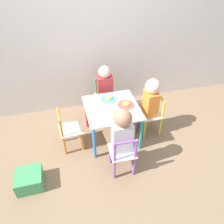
# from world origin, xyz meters

# --- Properties ---
(ground_plane) EXTENTS (6.00, 6.00, 0.00)m
(ground_plane) POSITION_xyz_m (0.00, 0.00, 0.00)
(ground_plane) COLOR #7F664C
(house_wall) EXTENTS (6.00, 0.06, 2.60)m
(house_wall) POSITION_xyz_m (0.00, 0.81, 1.30)
(house_wall) COLOR silver
(house_wall) RESTS_ON ground_plane
(kids_table) EXTENTS (0.61, 0.61, 0.48)m
(kids_table) POSITION_xyz_m (0.00, 0.00, 0.41)
(kids_table) COLOR silver
(kids_table) RESTS_ON ground_plane
(chair_green) EXTENTS (0.27, 0.27, 0.53)m
(chair_green) POSITION_xyz_m (0.03, 0.53, 0.26)
(chair_green) COLOR silver
(chair_green) RESTS_ON ground_plane
(chair_purple) EXTENTS (0.27, 0.27, 0.53)m
(chair_purple) POSITION_xyz_m (-0.02, -0.53, 0.26)
(chair_purple) COLOR silver
(chair_purple) RESTS_ON ground_plane
(chair_yellow) EXTENTS (0.26, 0.26, 0.53)m
(chair_yellow) POSITION_xyz_m (0.53, -0.00, 0.26)
(chair_yellow) COLOR silver
(chair_yellow) RESTS_ON ground_plane
(chair_orange) EXTENTS (0.27, 0.27, 0.53)m
(chair_orange) POSITION_xyz_m (-0.53, -0.03, 0.26)
(chair_orange) COLOR silver
(chair_orange) RESTS_ON ground_plane
(child_back) EXTENTS (0.21, 0.22, 0.76)m
(child_back) POSITION_xyz_m (0.03, 0.47, 0.45)
(child_back) COLOR #7A6B5B
(child_back) RESTS_ON ground_plane
(child_front) EXTENTS (0.21, 0.23, 0.80)m
(child_front) POSITION_xyz_m (-0.02, -0.47, 0.49)
(child_front) COLOR #38383D
(child_front) RESTS_ON ground_plane
(child_right) EXTENTS (0.22, 0.20, 0.78)m
(child_right) POSITION_xyz_m (0.47, -0.00, 0.48)
(child_right) COLOR #4C608E
(child_right) RESTS_ON ground_plane
(plate_back) EXTENTS (0.19, 0.19, 0.03)m
(plate_back) POSITION_xyz_m (0.00, 0.17, 0.49)
(plate_back) COLOR #4C9EE0
(plate_back) RESTS_ON kids_table
(plate_front) EXTENTS (0.16, 0.16, 0.03)m
(plate_front) POSITION_xyz_m (-0.00, -0.17, 0.49)
(plate_front) COLOR white
(plate_front) RESTS_ON kids_table
(plate_right) EXTENTS (0.20, 0.20, 0.03)m
(plate_right) POSITION_xyz_m (0.17, 0.00, 0.49)
(plate_right) COLOR #E54C47
(plate_right) RESTS_ON kids_table
(storage_bin) EXTENTS (0.26, 0.25, 0.17)m
(storage_bin) POSITION_xyz_m (-0.99, -0.47, 0.09)
(storage_bin) COLOR #3D8E56
(storage_bin) RESTS_ON ground_plane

